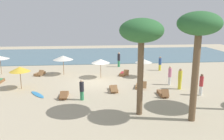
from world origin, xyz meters
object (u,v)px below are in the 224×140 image
at_px(person_2, 180,79).
at_px(lounger_6, 140,86).
at_px(umbrella_1, 101,61).
at_px(lounger_3, 64,95).
at_px(person_5, 160,64).
at_px(palm_3, 141,33).
at_px(umbrella_2, 144,61).
at_px(person_0, 119,59).
at_px(person_4, 170,75).
at_px(umbrella_0, 20,69).
at_px(person_3, 82,90).
at_px(umbrella_4, 0,57).
at_px(surfboard, 37,94).
at_px(lounger_2, 123,74).
at_px(person_1, 201,84).
at_px(palm_1, 199,29).
at_px(lounger_5, 40,74).
at_px(umbrella_3, 63,58).
at_px(lounger_0, 114,89).

bearing_deg(person_2, lounger_6, 167.21).
height_order(umbrella_1, lounger_3, umbrella_1).
xyz_separation_m(person_5, palm_3, (-5.21, -12.56, 4.55)).
bearing_deg(palm_3, umbrella_2, 75.50).
distance_m(person_0, person_4, 9.46).
relative_size(umbrella_0, person_3, 1.24).
xyz_separation_m(umbrella_4, surfboard, (5.56, -7.73, -1.90)).
bearing_deg(person_4, lounger_2, 132.89).
bearing_deg(person_4, person_0, 113.76).
xyz_separation_m(umbrella_2, person_1, (3.40, -6.35, -0.85)).
bearing_deg(person_4, person_2, -71.81).
relative_size(person_1, palm_1, 0.27).
bearing_deg(umbrella_1, lounger_5, 165.22).
height_order(umbrella_3, palm_3, palm_3).
distance_m(umbrella_1, umbrella_3, 4.47).
bearing_deg(lounger_0, person_1, -14.62).
bearing_deg(palm_3, umbrella_3, 118.09).
height_order(umbrella_4, palm_1, palm_1).
relative_size(umbrella_1, lounger_0, 1.19).
bearing_deg(umbrella_0, lounger_6, -3.95).
bearing_deg(surfboard, lounger_6, 7.46).
bearing_deg(person_0, person_5, -28.95).
relative_size(lounger_2, person_5, 1.01).
xyz_separation_m(lounger_6, person_2, (3.49, -0.79, 0.80)).
relative_size(umbrella_2, surfboard, 0.94).
bearing_deg(umbrella_1, person_2, -34.47).
height_order(person_0, surfboard, person_0).
bearing_deg(person_1, person_5, 94.23).
relative_size(lounger_0, lounger_3, 0.98).
bearing_deg(umbrella_1, lounger_3, -119.18).
distance_m(person_3, surfboard, 4.17).
bearing_deg(lounger_0, lounger_6, 16.74).
bearing_deg(lounger_2, umbrella_2, -26.49).
bearing_deg(lounger_0, umbrella_4, 148.79).
xyz_separation_m(person_5, palm_1, (-2.10, -13.84, 4.88)).
distance_m(umbrella_1, person_4, 7.30).
bearing_deg(lounger_6, umbrella_0, 176.05).
distance_m(umbrella_4, person_0, 14.07).
bearing_deg(person_4, umbrella_1, 152.58).
height_order(person_5, surfboard, person_5).
bearing_deg(lounger_3, lounger_5, 114.01).
distance_m(umbrella_4, surfboard, 9.71).
height_order(lounger_6, surfboard, lounger_6).
bearing_deg(lounger_0, person_0, 80.23).
xyz_separation_m(lounger_6, palm_3, (-1.30, -5.89, 5.24)).
bearing_deg(umbrella_1, palm_3, -77.92).
distance_m(person_1, surfboard, 13.69).
bearing_deg(lounger_5, palm_1, -47.18).
bearing_deg(person_2, person_5, 86.76).
distance_m(person_1, person_4, 3.57).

